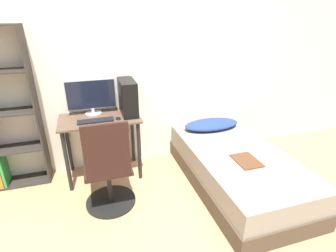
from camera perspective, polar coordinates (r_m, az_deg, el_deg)
name	(u,v)px	position (r m, az deg, el deg)	size (l,w,h in m)	color
ground_plane	(173,231)	(2.64, 1.19, -21.92)	(14.00, 14.00, 0.00)	tan
wall_back	(137,68)	(3.32, -6.80, 12.41)	(8.00, 0.05, 2.50)	silver
desk	(101,129)	(3.18, -14.42, -0.66)	(0.91, 0.54, 0.77)	brown
office_chair	(109,175)	(2.73, -12.80, -10.36)	(0.53, 0.53, 1.01)	black
bed	(236,168)	(3.19, 14.59, -8.90)	(1.00, 1.89, 0.44)	#4C3D2D
pillow	(211,124)	(3.58, 9.45, 0.34)	(0.76, 0.36, 0.11)	navy
magazine	(247,161)	(2.91, 16.72, -7.23)	(0.24, 0.32, 0.01)	#56331E
monitor	(91,96)	(3.20, -16.36, 6.26)	(0.57, 0.19, 0.41)	#B7B7BC
keyboard	(96,121)	(3.02, -15.46, 1.10)	(0.39, 0.12, 0.02)	black
pc_tower	(128,97)	(3.12, -8.75, 6.21)	(0.18, 0.42, 0.40)	black
mouse	(118,118)	(3.03, -10.82, 1.66)	(0.06, 0.09, 0.02)	black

